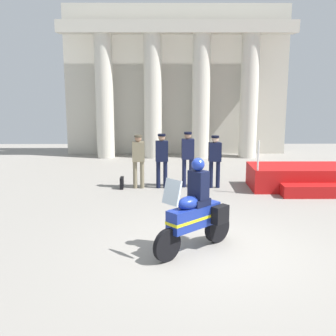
{
  "coord_description": "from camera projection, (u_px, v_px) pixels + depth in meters",
  "views": [
    {
      "loc": [
        -1.0,
        -8.26,
        3.47
      ],
      "look_at": [
        -0.92,
        2.49,
        1.17
      ],
      "focal_mm": 46.49,
      "sensor_mm": 36.0,
      "label": 1
    }
  ],
  "objects": [
    {
      "name": "ground_plane",
      "position": [
        214.0,
        250.0,
        8.81
      ],
      "size": [
        28.0,
        28.0,
        0.0
      ],
      "primitive_type": "plane",
      "color": "gray"
    },
    {
      "name": "colonnade_backdrop",
      "position": [
        177.0,
        79.0,
        18.67
      ],
      "size": [
        9.77,
        1.6,
        6.47
      ],
      "color": "beige",
      "rests_on": "ground_plane"
    },
    {
      "name": "reviewing_stand",
      "position": [
        304.0,
        178.0,
        13.5
      ],
      "size": [
        3.31,
        1.97,
        1.61
      ],
      "color": "#B71414",
      "rests_on": "ground_plane"
    },
    {
      "name": "officer_in_row_0",
      "position": [
        138.0,
        157.0,
        13.46
      ],
      "size": [
        0.39,
        0.25,
        1.68
      ],
      "rotation": [
        0.0,
        0.0,
        3.21
      ],
      "color": "#7A7056",
      "rests_on": "ground_plane"
    },
    {
      "name": "officer_in_row_1",
      "position": [
        162.0,
        156.0,
        13.48
      ],
      "size": [
        0.39,
        0.25,
        1.71
      ],
      "rotation": [
        0.0,
        0.0,
        3.21
      ],
      "color": "black",
      "rests_on": "ground_plane"
    },
    {
      "name": "officer_in_row_2",
      "position": [
        188.0,
        155.0,
        13.59
      ],
      "size": [
        0.39,
        0.25,
        1.75
      ],
      "rotation": [
        0.0,
        0.0,
        3.21
      ],
      "color": "#141938",
      "rests_on": "ground_plane"
    },
    {
      "name": "officer_in_row_3",
      "position": [
        215.0,
        157.0,
        13.52
      ],
      "size": [
        0.39,
        0.25,
        1.65
      ],
      "rotation": [
        0.0,
        0.0,
        3.21
      ],
      "color": "black",
      "rests_on": "ground_plane"
    },
    {
      "name": "motorcycle_with_rider",
      "position": [
        196.0,
        212.0,
        8.66
      ],
      "size": [
        1.62,
        1.5,
        1.9
      ],
      "rotation": [
        0.0,
        0.0,
        3.89
      ],
      "color": "black",
      "rests_on": "ground_plane"
    },
    {
      "name": "briefcase_on_ground",
      "position": [
        122.0,
        183.0,
        13.57
      ],
      "size": [
        0.1,
        0.32,
        0.36
      ],
      "primitive_type": "cube",
      "color": "black",
      "rests_on": "ground_plane"
    }
  ]
}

